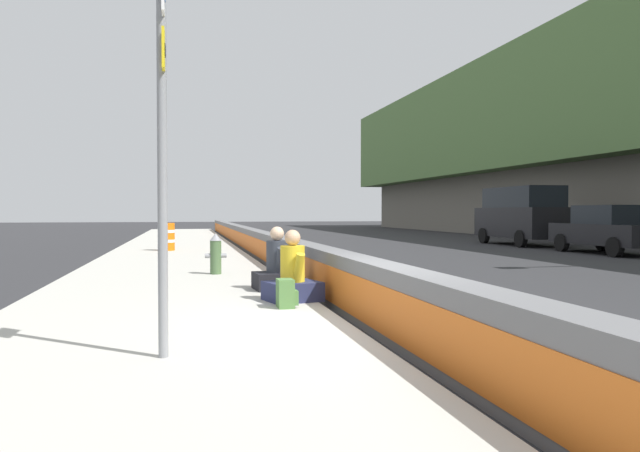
% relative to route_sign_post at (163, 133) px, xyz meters
% --- Properties ---
extents(ground_plane, '(160.00, 160.00, 0.00)m').
position_rel_route_sign_post_xyz_m(ground_plane, '(1.16, -2.58, -2.21)').
color(ground_plane, '#2B2B2D').
rests_on(ground_plane, ground).
extents(sidewalk_strip, '(80.00, 4.40, 0.14)m').
position_rel_route_sign_post_xyz_m(sidewalk_strip, '(1.16, 0.07, -2.14)').
color(sidewalk_strip, '#B5B2A8').
rests_on(sidewalk_strip, ground_plane).
extents(jersey_barrier, '(76.00, 0.45, 0.85)m').
position_rel_route_sign_post_xyz_m(jersey_barrier, '(1.16, -2.57, -1.79)').
color(jersey_barrier, slate).
rests_on(jersey_barrier, ground_plane).
extents(route_sign_post, '(0.44, 0.09, 3.60)m').
position_rel_route_sign_post_xyz_m(route_sign_post, '(0.00, 0.00, 0.00)').
color(route_sign_post, gray).
rests_on(route_sign_post, sidewalk_strip).
extents(fire_hydrant, '(0.26, 0.46, 0.88)m').
position_rel_route_sign_post_xyz_m(fire_hydrant, '(7.31, -0.84, -1.62)').
color(fire_hydrant, '#47663D').
rests_on(fire_hydrant, sidewalk_strip).
extents(seated_person_foreground, '(0.83, 0.91, 1.07)m').
position_rel_route_sign_post_xyz_m(seated_person_foreground, '(3.18, -1.78, -1.74)').
color(seated_person_foreground, '#23284C').
rests_on(seated_person_foreground, sidewalk_strip).
extents(seated_person_middle, '(0.73, 0.84, 1.09)m').
position_rel_route_sign_post_xyz_m(seated_person_middle, '(4.54, -1.75, -1.73)').
color(seated_person_middle, black).
rests_on(seated_person_middle, sidewalk_strip).
extents(backpack, '(0.32, 0.28, 0.40)m').
position_rel_route_sign_post_xyz_m(backpack, '(2.55, -1.57, -1.88)').
color(backpack, '#4C7A3D').
rests_on(backpack, sidewalk_strip).
extents(construction_barrel, '(0.54, 0.54, 0.95)m').
position_rel_route_sign_post_xyz_m(construction_barrel, '(15.48, 0.41, -1.59)').
color(construction_barrel, orange).
rests_on(construction_barrel, sidewalk_strip).
extents(parked_car_third, '(4.54, 2.03, 1.71)m').
position_rel_route_sign_post_xyz_m(parked_car_third, '(12.38, -14.68, -1.35)').
color(parked_car_third, black).
rests_on(parked_car_third, ground_plane).
extents(parked_car_fourth, '(5.15, 2.21, 2.56)m').
position_rel_route_sign_post_xyz_m(parked_car_fourth, '(17.98, -14.70, -0.86)').
color(parked_car_fourth, black).
rests_on(parked_car_fourth, ground_plane).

